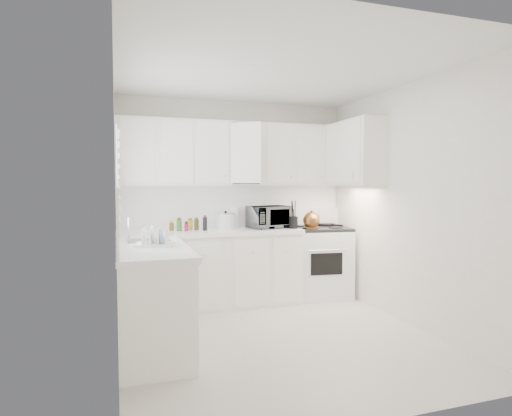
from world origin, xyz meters
name	(u,v)px	position (x,y,z in m)	size (l,w,h in m)	color
floor	(278,338)	(0.00, 0.00, 0.00)	(3.20, 3.20, 0.00)	silver
ceiling	(279,71)	(0.00, 0.00, 2.60)	(3.20, 3.20, 0.00)	white
wall_back	(235,201)	(0.00, 1.60, 1.30)	(3.00, 3.00, 0.00)	white
wall_front	(372,220)	(0.00, -1.60, 1.30)	(3.00, 3.00, 0.00)	white
wall_left	(116,210)	(-1.50, 0.00, 1.30)	(3.20, 3.20, 0.00)	white
wall_right	(408,204)	(1.50, 0.00, 1.30)	(3.20, 3.20, 0.00)	white
window_blinds	(118,181)	(-1.48, 0.35, 1.55)	(0.06, 0.96, 1.06)	white
lower_cabinets_back	(211,270)	(-0.39, 1.30, 0.45)	(2.22, 0.60, 0.90)	white
lower_cabinets_left	(151,298)	(-1.20, 0.20, 0.45)	(0.60, 1.60, 0.90)	white
countertop_back	(211,232)	(-0.39, 1.29, 0.93)	(2.24, 0.64, 0.05)	white
countertop_left	(152,248)	(-1.19, 0.20, 0.93)	(0.64, 1.62, 0.05)	white
backsplash_back	(235,206)	(0.00, 1.59, 1.23)	(2.98, 0.02, 0.55)	white
backsplash_left	(117,217)	(-1.49, 0.20, 1.23)	(0.02, 1.60, 0.55)	white
upper_cabinets_back	(238,185)	(0.00, 1.44, 1.50)	(3.00, 0.33, 0.80)	white
upper_cabinets_right	(355,186)	(1.33, 0.82, 1.50)	(0.33, 0.90, 0.80)	white
sink	(149,229)	(-1.19, 0.55, 1.07)	(0.42, 0.38, 0.30)	gray
stove	(318,252)	(1.08, 1.30, 0.60)	(0.78, 0.64, 1.20)	white
tea_kettle	(311,219)	(0.90, 1.14, 1.06)	(0.27, 0.23, 0.25)	brown
frying_pan	(325,224)	(1.26, 1.46, 0.97)	(0.27, 0.46, 0.04)	black
microwave	(269,215)	(0.38, 1.33, 1.12)	(0.51, 0.28, 0.35)	gray
rice_cooker	(226,220)	(-0.18, 1.38, 1.06)	(0.23, 0.23, 0.23)	white
paper_towel	(235,217)	(-0.03, 1.50, 1.08)	(0.12, 0.12, 0.27)	white
utensil_crock	(293,214)	(0.66, 1.17, 1.13)	(0.12, 0.12, 0.37)	black
dish_rack	(155,235)	(-1.16, 0.15, 1.05)	(0.35, 0.27, 0.19)	white
spice_left_0	(172,225)	(-0.85, 1.42, 1.02)	(0.06, 0.06, 0.13)	brown
spice_left_1	(179,226)	(-0.78, 1.33, 1.02)	(0.06, 0.06, 0.13)	#377C29
spice_left_2	(184,225)	(-0.70, 1.42, 1.02)	(0.06, 0.06, 0.13)	#B21744
spice_left_3	(191,225)	(-0.62, 1.33, 1.02)	(0.06, 0.06, 0.13)	gold
spice_left_4	(196,224)	(-0.55, 1.42, 1.02)	(0.06, 0.06, 0.13)	#4E3E16
spice_left_5	(204,225)	(-0.47, 1.33, 1.02)	(0.06, 0.06, 0.13)	black
sauce_right_0	(279,219)	(0.58, 1.46, 1.05)	(0.06, 0.06, 0.19)	#B21744
sauce_right_1	(285,220)	(0.64, 1.40, 1.05)	(0.06, 0.06, 0.19)	gold
sauce_right_2	(287,219)	(0.69, 1.46, 1.05)	(0.06, 0.06, 0.19)	#4E3E16
sauce_right_3	(293,219)	(0.74, 1.40, 1.05)	(0.06, 0.06, 0.19)	black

